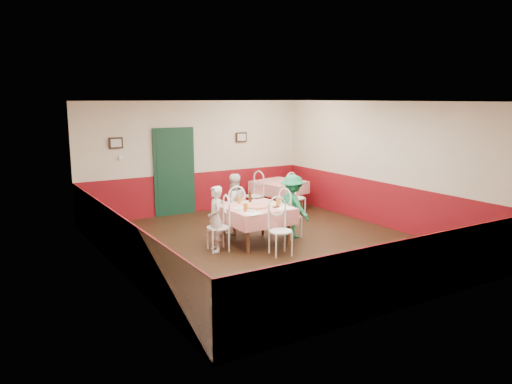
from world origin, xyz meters
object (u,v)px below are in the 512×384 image
glass_a (246,207)px  glass_c (240,200)px  chair_far (235,213)px  wallet (276,207)px  chair_near (281,231)px  chair_left (218,228)px  chair_right (291,216)px  glass_b (278,202)px  diner_right (293,206)px  diner_far (233,204)px  chair_second_b (296,198)px  pizza (257,206)px  diner_left (216,219)px  second_table (279,196)px  beer_bottle (250,197)px  chair_second_a (254,196)px  main_table (256,225)px

glass_a → glass_c: size_ratio=1.12×
chair_far → wallet: bearing=117.1°
chair_far → glass_c: bearing=86.5°
chair_near → chair_left: bearing=145.6°
chair_right → glass_b: (-0.47, -0.22, 0.39)m
chair_far → diner_right: bearing=149.7°
chair_near → glass_b: 0.84m
glass_c → diner_far: bearing=76.1°
chair_second_b → pizza: bearing=-155.1°
diner_left → pizza: bearing=100.8°
glass_c → diner_left: size_ratio=0.11×
second_table → chair_right: chair_right is taller
chair_right → glass_b: size_ratio=5.99×
chair_near → glass_c: (-0.15, 1.28, 0.38)m
glass_a → beer_bottle: (0.48, 0.65, 0.03)m
second_table → chair_right: bearing=-118.4°
chair_second_a → diner_right: bearing=-23.0°
glass_b → diner_far: (-0.40, 1.10, -0.19)m
glass_c → beer_bottle: (0.22, -0.05, 0.04)m
main_table → chair_second_a: chair_second_a is taller
chair_near → glass_a: glass_a is taller
diner_left → chair_left: bearing=104.6°
chair_second_a → glass_a: bearing=-46.4°
pizza → wallet: bearing=-37.2°
chair_left → beer_bottle: 1.10m
glass_b → glass_c: glass_b is taller
chair_near → second_table: bearing=66.3°
main_table → glass_c: size_ratio=8.92×
chair_second_b → second_table: bearing=77.6°
chair_left → chair_near: (0.86, -0.84, 0.00)m
chair_near → diner_left: size_ratio=0.72×
chair_far → chair_second_a: size_ratio=1.00×
pizza → chair_near: bearing=-88.4°
chair_second_b → wallet: 2.56m
wallet → glass_b: bearing=40.0°
diner_far → pizza: bearing=92.1°
chair_far → diner_right: 1.26m
main_table → glass_c: bearing=107.2°
pizza → glass_b: size_ratio=3.07×
diner_right → wallet: bearing=108.5°
wallet → diner_right: diner_right is taller
main_table → chair_second_a: (1.32, 2.28, 0.08)m
chair_near → chair_second_a: 3.39m
main_table → glass_a: size_ratio=7.93×
glass_c → diner_right: diner_right is taller
pizza → diner_left: (-0.89, 0.04, -0.15)m
chair_far → wallet: size_ratio=8.18×
chair_right → diner_far: bearing=34.7°
chair_second_b → glass_a: glass_a is taller
chair_left → diner_right: 1.76m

